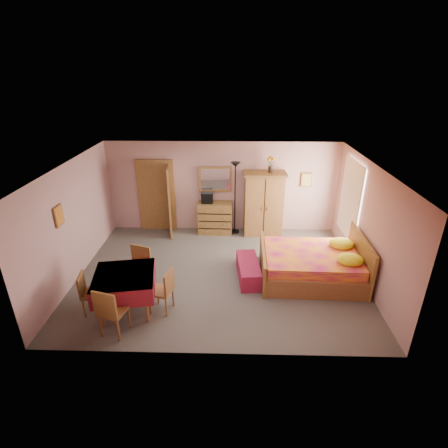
{
  "coord_description": "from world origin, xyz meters",
  "views": [
    {
      "loc": [
        0.3,
        -6.99,
        4.46
      ],
      "look_at": [
        0.1,
        0.3,
        1.15
      ],
      "focal_mm": 28.0,
      "sensor_mm": 36.0,
      "label": 1
    }
  ],
  "objects_px": {
    "floor_lamp": "(235,199)",
    "chair_north": "(137,271)",
    "bed": "(311,257)",
    "sunflower_vase": "(271,164)",
    "chair_south": "(113,310)",
    "wall_mirror": "(215,179)",
    "dining_table": "(126,293)",
    "chair_west": "(93,293)",
    "stereo": "(207,198)",
    "chair_east": "(161,290)",
    "wardrobe": "(263,204)",
    "bench": "(248,270)",
    "chest_of_drawers": "(215,218)"
  },
  "relations": [
    {
      "from": "bed",
      "to": "chair_west",
      "type": "bearing_deg",
      "value": -161.53
    },
    {
      "from": "dining_table",
      "to": "chair_west",
      "type": "height_order",
      "value": "chair_west"
    },
    {
      "from": "chair_north",
      "to": "chair_west",
      "type": "xyz_separation_m",
      "value": [
        -0.7,
        -0.69,
        -0.08
      ]
    },
    {
      "from": "bed",
      "to": "chair_north",
      "type": "height_order",
      "value": "bed"
    },
    {
      "from": "chair_west",
      "to": "chair_south",
      "type": "bearing_deg",
      "value": 38.43
    },
    {
      "from": "stereo",
      "to": "bench",
      "type": "xyz_separation_m",
      "value": [
        1.1,
        -2.41,
        -0.86
      ]
    },
    {
      "from": "chest_of_drawers",
      "to": "wall_mirror",
      "type": "bearing_deg",
      "value": 91.55
    },
    {
      "from": "chest_of_drawers",
      "to": "chair_south",
      "type": "relative_size",
      "value": 0.98
    },
    {
      "from": "wall_mirror",
      "to": "sunflower_vase",
      "type": "xyz_separation_m",
      "value": [
        1.51,
        -0.23,
        0.5
      ]
    },
    {
      "from": "bench",
      "to": "chest_of_drawers",
      "type": "bearing_deg",
      "value": 110.12
    },
    {
      "from": "sunflower_vase",
      "to": "chair_east",
      "type": "height_order",
      "value": "sunflower_vase"
    },
    {
      "from": "stereo",
      "to": "chair_south",
      "type": "xyz_separation_m",
      "value": [
        -1.39,
        -4.27,
        -0.57
      ]
    },
    {
      "from": "dining_table",
      "to": "chair_east",
      "type": "xyz_separation_m",
      "value": [
        0.68,
        0.03,
        0.04
      ]
    },
    {
      "from": "chair_north",
      "to": "wall_mirror",
      "type": "bearing_deg",
      "value": -96.4
    },
    {
      "from": "wall_mirror",
      "to": "chair_west",
      "type": "distance_m",
      "value": 4.61
    },
    {
      "from": "bench",
      "to": "stereo",
      "type": "bearing_deg",
      "value": 114.49
    },
    {
      "from": "floor_lamp",
      "to": "bed",
      "type": "height_order",
      "value": "floor_lamp"
    },
    {
      "from": "wall_mirror",
      "to": "wardrobe",
      "type": "height_order",
      "value": "wall_mirror"
    },
    {
      "from": "chair_east",
      "to": "floor_lamp",
      "type": "bearing_deg",
      "value": -7.89
    },
    {
      "from": "stereo",
      "to": "dining_table",
      "type": "bearing_deg",
      "value": -110.26
    },
    {
      "from": "chest_of_drawers",
      "to": "chair_east",
      "type": "distance_m",
      "value": 3.7
    },
    {
      "from": "chest_of_drawers",
      "to": "bed",
      "type": "distance_m",
      "value": 3.27
    },
    {
      "from": "sunflower_vase",
      "to": "chair_south",
      "type": "distance_m",
      "value": 5.48
    },
    {
      "from": "chair_west",
      "to": "sunflower_vase",
      "type": "bearing_deg",
      "value": 126.78
    },
    {
      "from": "bench",
      "to": "chair_south",
      "type": "bearing_deg",
      "value": -143.15
    },
    {
      "from": "sunflower_vase",
      "to": "bed",
      "type": "height_order",
      "value": "sunflower_vase"
    },
    {
      "from": "floor_lamp",
      "to": "chair_north",
      "type": "xyz_separation_m",
      "value": [
        -2.06,
        -3.03,
        -0.53
      ]
    },
    {
      "from": "wall_mirror",
      "to": "floor_lamp",
      "type": "bearing_deg",
      "value": -21.82
    },
    {
      "from": "wardrobe",
      "to": "wall_mirror",
      "type": "bearing_deg",
      "value": 166.25
    },
    {
      "from": "chair_east",
      "to": "bed",
      "type": "bearing_deg",
      "value": -54.48
    },
    {
      "from": "sunflower_vase",
      "to": "bed",
      "type": "relative_size",
      "value": 0.19
    },
    {
      "from": "bench",
      "to": "chair_north",
      "type": "distance_m",
      "value": 2.47
    },
    {
      "from": "stereo",
      "to": "dining_table",
      "type": "height_order",
      "value": "stereo"
    },
    {
      "from": "floor_lamp",
      "to": "bench",
      "type": "distance_m",
      "value": 2.58
    },
    {
      "from": "chair_north",
      "to": "chest_of_drawers",
      "type": "bearing_deg",
      "value": -97.91
    },
    {
      "from": "chair_north",
      "to": "chair_east",
      "type": "bearing_deg",
      "value": 155.11
    },
    {
      "from": "wall_mirror",
      "to": "chair_south",
      "type": "bearing_deg",
      "value": -113.61
    },
    {
      "from": "stereo",
      "to": "sunflower_vase",
      "type": "xyz_separation_m",
      "value": [
        1.73,
        -0.04,
        0.99
      ]
    },
    {
      "from": "bench",
      "to": "chair_west",
      "type": "distance_m",
      "value": 3.35
    },
    {
      "from": "stereo",
      "to": "chair_west",
      "type": "xyz_separation_m",
      "value": [
        -1.98,
        -3.7,
        -0.64
      ]
    },
    {
      "from": "sunflower_vase",
      "to": "bench",
      "type": "xyz_separation_m",
      "value": [
        -0.63,
        -2.37,
        -1.85
      ]
    },
    {
      "from": "wardrobe",
      "to": "chair_west",
      "type": "xyz_separation_m",
      "value": [
        -3.56,
        -3.63,
        -0.48
      ]
    },
    {
      "from": "wall_mirror",
      "to": "chair_east",
      "type": "relative_size",
      "value": 1.01
    },
    {
      "from": "sunflower_vase",
      "to": "chair_east",
      "type": "bearing_deg",
      "value": -123.83
    },
    {
      "from": "wall_mirror",
      "to": "wardrobe",
      "type": "distance_m",
      "value": 1.53
    },
    {
      "from": "chair_west",
      "to": "bed",
      "type": "bearing_deg",
      "value": 98.93
    },
    {
      "from": "stereo",
      "to": "chair_east",
      "type": "height_order",
      "value": "stereo"
    },
    {
      "from": "bench",
      "to": "chair_east",
      "type": "bearing_deg",
      "value": -145.83
    },
    {
      "from": "wardrobe",
      "to": "dining_table",
      "type": "xyz_separation_m",
      "value": [
        -2.93,
        -3.57,
        -0.5
      ]
    },
    {
      "from": "bed",
      "to": "dining_table",
      "type": "xyz_separation_m",
      "value": [
        -3.85,
        -1.29,
        -0.11
      ]
    }
  ]
}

